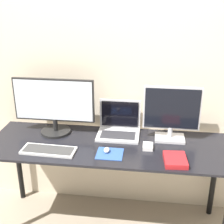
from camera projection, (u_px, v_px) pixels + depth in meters
name	position (u px, v px, depth m)	size (l,w,h in m)	color
wall_back	(115.00, 69.00, 2.49)	(7.00, 0.05, 2.50)	beige
desk	(108.00, 156.00, 2.38)	(1.83, 0.62, 0.76)	black
monitor_left	(54.00, 105.00, 2.44)	(0.64, 0.24, 0.45)	black
monitor_right	(172.00, 113.00, 2.34)	(0.43, 0.16, 0.43)	silver
laptop	(119.00, 126.00, 2.49)	(0.33, 0.26, 0.26)	silver
keyboard	(49.00, 150.00, 2.24)	(0.40, 0.17, 0.02)	silver
mousepad	(110.00, 154.00, 2.21)	(0.19, 0.17, 0.00)	#2D519E
mouse	(107.00, 150.00, 2.22)	(0.04, 0.06, 0.03)	silver
book	(175.00, 160.00, 2.10)	(0.16, 0.20, 0.04)	red
power_brick	(148.00, 146.00, 2.28)	(0.07, 0.10, 0.03)	white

